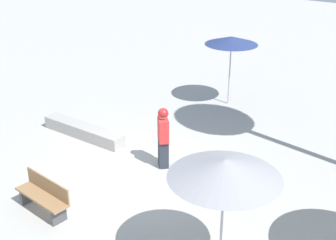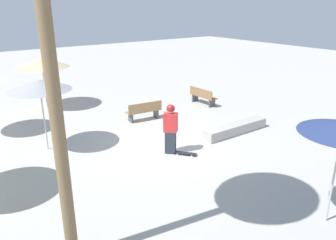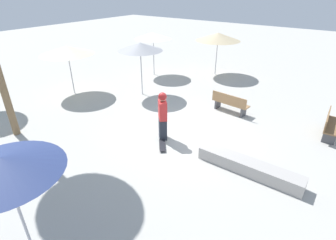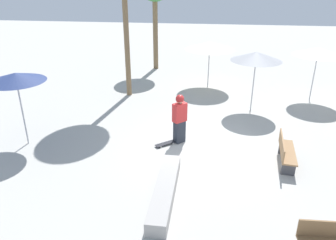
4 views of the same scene
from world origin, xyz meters
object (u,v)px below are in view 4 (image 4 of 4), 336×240
object	(u,v)px
bench_far	(286,152)
shade_umbrella_cream	(210,46)
skateboard	(166,143)
shade_umbrella_navy	(16,77)
skater_main	(180,117)
concrete_ledge	(165,191)
shade_umbrella_grey	(256,56)
shade_umbrella_white	(318,51)

from	to	relation	value
bench_far	shade_umbrella_cream	bearing A→B (deg)	-154.70
shade_umbrella_cream	skateboard	bearing A→B (deg)	78.62
skateboard	shade_umbrella_cream	distance (m)	7.05
shade_umbrella_navy	shade_umbrella_cream	bearing A→B (deg)	-130.94
skater_main	shade_umbrella_cream	bearing A→B (deg)	-142.03
concrete_ledge	shade_umbrella_cream	world-z (taller)	shade_umbrella_cream
shade_umbrella_grey	shade_umbrella_cream	bearing A→B (deg)	-56.36
concrete_ledge	shade_umbrella_cream	size ratio (longest dim) A/B	1.22
skateboard	shade_umbrella_cream	world-z (taller)	shade_umbrella_cream
skateboard	shade_umbrella_white	xyz separation A→B (m)	(-6.12, -5.22, 2.25)
shade_umbrella_navy	skater_main	bearing A→B (deg)	-171.42
bench_far	shade_umbrella_navy	size ratio (longest dim) A/B	0.64
bench_far	shade_umbrella_navy	xyz separation A→B (m)	(8.67, -0.24, 1.98)
shade_umbrella_white	shade_umbrella_cream	distance (m)	4.99
skater_main	shade_umbrella_navy	distance (m)	5.52
shade_umbrella_grey	skater_main	bearing A→B (deg)	50.35
skateboard	shade_umbrella_navy	xyz separation A→B (m)	(4.82, 0.49, 2.35)
skateboard	shade_umbrella_navy	bearing A→B (deg)	-33.44
skateboard	shade_umbrella_grey	size ratio (longest dim) A/B	0.29
skateboard	shade_umbrella_grey	bearing A→B (deg)	-170.64
shade_umbrella_white	skateboard	bearing A→B (deg)	40.48
skateboard	bench_far	xyz separation A→B (m)	(-3.85, 0.73, 0.37)
skater_main	concrete_ledge	xyz separation A→B (m)	(0.07, 3.19, -0.76)
bench_far	shade_umbrella_cream	size ratio (longest dim) A/B	0.65
shade_umbrella_navy	skateboard	bearing A→B (deg)	-174.16
skater_main	shade_umbrella_navy	bearing A→B (deg)	-35.41
concrete_ledge	shade_umbrella_white	xyz separation A→B (m)	(-5.75, -8.11, 2.11)
shade_umbrella_white	concrete_ledge	bearing A→B (deg)	54.66
skateboard	bench_far	size ratio (longest dim) A/B	0.46
skater_main	bench_far	world-z (taller)	skater_main
skateboard	concrete_ledge	size ratio (longest dim) A/B	0.24
skateboard	shade_umbrella_cream	bearing A→B (deg)	-140.66
bench_far	shade_umbrella_white	distance (m)	6.65
skater_main	shade_umbrella_grey	distance (m)	4.63
skater_main	shade_umbrella_cream	xyz separation A→B (m)	(-0.89, -6.30, 1.22)
concrete_ledge	bench_far	bearing A→B (deg)	-148.24
shade_umbrella_white	bench_far	bearing A→B (deg)	69.12
skater_main	shade_umbrella_white	bearing A→B (deg)	176.91
skater_main	concrete_ledge	distance (m)	3.28
skater_main	skateboard	world-z (taller)	skater_main
shade_umbrella_white	shade_umbrella_grey	bearing A→B (deg)	28.00
skater_main	concrete_ledge	world-z (taller)	skater_main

